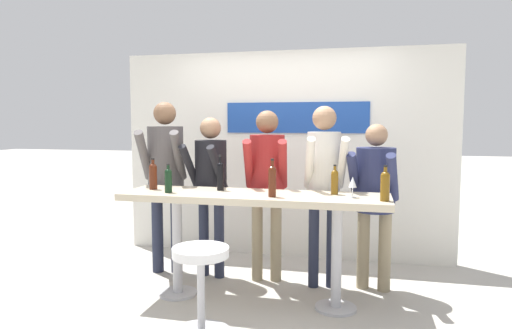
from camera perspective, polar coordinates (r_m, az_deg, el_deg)
name	(u,v)px	position (r m, az deg, el deg)	size (l,w,h in m)	color
ground_plane	(254,301)	(4.31, -0.30, -16.72)	(40.00, 40.00, 0.00)	#B2ADA3
back_wall	(284,154)	(5.50, 3.49, 1.30)	(3.97, 0.12, 2.46)	silver
tasting_table	(254,210)	(4.07, -0.31, -5.69)	(2.37, 0.63, 0.99)	beige
bar_stool	(201,277)	(3.56, -6.91, -13.73)	(0.45, 0.45, 0.68)	#B2B2B7
person_far_left	(166,168)	(4.93, -11.25, -0.38)	(0.51, 0.62, 1.83)	#23283D
person_left	(210,178)	(4.73, -5.71, -1.72)	(0.44, 0.55, 1.67)	#23283D
person_center_left	(267,176)	(4.57, 1.34, -1.44)	(0.47, 0.58, 1.73)	gray
person_center	(324,174)	(4.43, 8.46, -1.23)	(0.45, 0.58, 1.77)	#23283D
person_center_right	(375,189)	(4.48, 14.67, -2.96)	(0.50, 0.58, 1.60)	gray
wine_bottle_0	(385,185)	(3.78, 15.83, -2.42)	(0.07, 0.07, 0.29)	brown
wine_bottle_1	(335,181)	(4.04, 9.81, -2.01)	(0.06, 0.06, 0.26)	brown
wine_bottle_2	(153,175)	(4.39, -12.75, -1.27)	(0.08, 0.08, 0.30)	#4C1E0F
wine_bottle_3	(272,180)	(3.84, 2.04, -1.91)	(0.07, 0.07, 0.33)	#4C1E0F
wine_bottle_4	(220,175)	(4.22, -4.48, -1.28)	(0.06, 0.06, 0.33)	black
wine_bottle_5	(168,179)	(4.16, -10.91, -1.83)	(0.07, 0.07, 0.26)	black
wine_glass_0	(353,183)	(3.89, 11.98, -2.25)	(0.07, 0.07, 0.18)	silver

